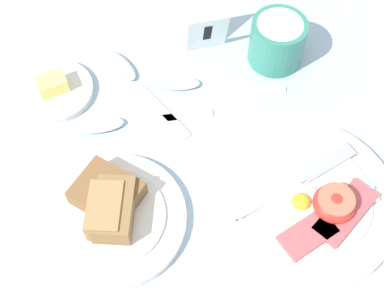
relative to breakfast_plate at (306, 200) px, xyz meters
name	(u,v)px	position (x,y,z in m)	size (l,w,h in m)	color
ground_plane	(224,197)	(-0.10, 0.03, -0.01)	(3.00, 3.00, 0.00)	#A3BCD1
breakfast_plate	(306,200)	(0.00, 0.00, 0.00)	(0.24, 0.24, 0.04)	silver
bread_plate	(112,213)	(-0.24, 0.04, 0.01)	(0.18, 0.18, 0.05)	silver
sugar_cup	(277,41)	(0.04, 0.24, 0.03)	(0.08, 0.08, 0.07)	#337F6B
butter_dish	(54,90)	(-0.29, 0.25, 0.00)	(0.11, 0.11, 0.03)	silver
number_card	(205,28)	(-0.06, 0.29, 0.03)	(0.06, 0.05, 0.07)	white
teaspoon_by_saucer	(119,123)	(-0.21, 0.17, -0.01)	(0.19, 0.04, 0.01)	silver
teaspoon_near_cup	(131,77)	(-0.18, 0.25, -0.01)	(0.10, 0.18, 0.01)	silver
teaspoon_stray	(195,84)	(-0.09, 0.21, -0.01)	(0.19, 0.07, 0.01)	silver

